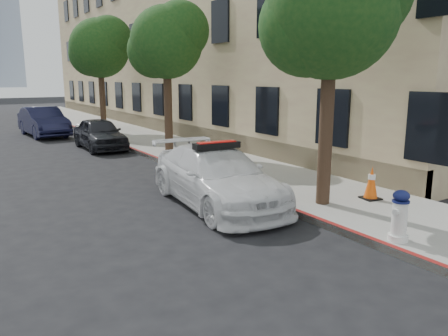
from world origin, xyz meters
TOP-DOWN VIEW (x-y plane):
  - ground at (0.00, 0.00)m, footprint 120.00×120.00m
  - sidewalk at (3.60, 10.00)m, footprint 3.20×50.00m
  - curb_strip at (2.06, 10.00)m, footprint 0.12×50.00m
  - building at (9.20, 15.00)m, footprint 8.00×36.00m
  - tree_near at (2.93, -2.01)m, footprint 2.92×2.82m
  - tree_mid at (2.93, 5.99)m, footprint 2.77×2.64m
  - tree_far at (2.93, 13.99)m, footprint 3.10×3.00m
  - police_car at (1.10, -0.39)m, footprint 2.26×4.74m
  - parked_car_mid at (1.20, 9.02)m, footprint 1.56×3.76m
  - parked_car_far at (0.01, 14.52)m, footprint 1.87×4.51m
  - fire_hydrant at (2.35, -4.36)m, footprint 0.38×0.35m
  - traffic_cone at (4.08, -2.35)m, footprint 0.47×0.47m

SIDE VIEW (x-z plane):
  - ground at x=0.00m, z-range 0.00..0.00m
  - sidewalk at x=3.60m, z-range 0.00..0.15m
  - curb_strip at x=2.06m, z-range 0.00..0.15m
  - traffic_cone at x=4.08m, z-range 0.15..0.91m
  - fire_hydrant at x=2.35m, z-range 0.14..1.04m
  - parked_car_mid at x=1.20m, z-range 0.00..1.28m
  - police_car at x=1.10m, z-range -0.07..1.41m
  - parked_car_far at x=0.01m, z-range 0.00..1.45m
  - tree_mid at x=2.93m, z-range 1.45..6.88m
  - tree_near at x=2.93m, z-range 1.46..7.08m
  - tree_far at x=2.93m, z-range 1.48..7.29m
  - building at x=9.20m, z-range 0.00..10.00m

